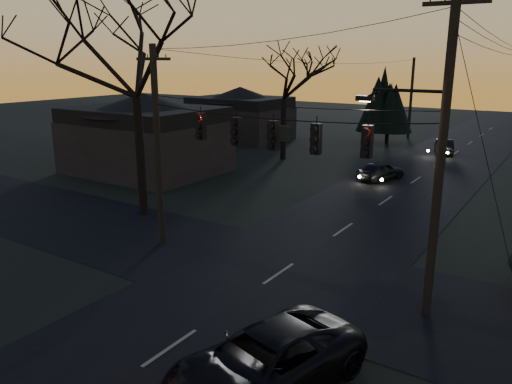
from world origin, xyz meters
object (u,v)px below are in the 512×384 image
Objects in this scene: sedan_oncoming_b at (444,147)px; sedan_oncoming_a at (381,171)px; bare_tree_left at (134,46)px; utility_pole_far_l at (408,138)px; suv_near at (265,363)px; utility_pole_left at (163,243)px; utility_pole_right at (426,313)px.

sedan_oncoming_a is at bearing 67.14° from sedan_oncoming_b.
bare_tree_left is 28.82m from sedan_oncoming_b.
sedan_oncoming_b is at bearing -77.54° from sedan_oncoming_a.
utility_pole_far_l is 8.91m from sedan_oncoming_b.
utility_pole_far_l reaches higher than suv_near.
sedan_oncoming_a is 0.96× the size of sedan_oncoming_b.
utility_pole_left reaches higher than utility_pole_far_l.
sedan_oncoming_b is at bearing 79.76° from utility_pole_left.
suv_near is (9.20, -6.07, 0.76)m from utility_pole_left.
utility_pole_left is at bearing -34.16° from bare_tree_left.
suv_near is at bearing 121.07° from sedan_oncoming_a.
bare_tree_left is (-3.76, 2.55, 8.49)m from utility_pole_left.
bare_tree_left reaches higher than utility_pole_left.
utility_pole_far_l reaches higher than sedan_oncoming_a.
utility_pole_far_l is (0.00, 36.00, 0.00)m from utility_pole_left.
sedan_oncoming_a is (7.75, 14.14, -7.85)m from bare_tree_left.
sedan_oncoming_b is (-6.30, 28.80, 0.64)m from utility_pole_right.
suv_near is 1.40× the size of sedan_oncoming_b.
sedan_oncoming_a is 12.16m from sedan_oncoming_b.
utility_pole_right is 1.84× the size of suv_near.
bare_tree_left is 3.13× the size of sedan_oncoming_b.
utility_pole_right is 0.82× the size of bare_tree_left.
utility_pole_right is 2.69× the size of sedan_oncoming_a.
utility_pole_right is at bearing 85.08° from suv_near.
suv_near is at bearing -110.75° from utility_pole_right.
bare_tree_left reaches higher than sedan_oncoming_a.
suv_near is at bearing -33.42° from utility_pole_left.
utility_pole_left is at bearing 180.00° from utility_pole_right.
utility_pole_left is at bearing 162.42° from suv_near.
bare_tree_left is (-15.26, 2.55, 8.49)m from utility_pole_right.
utility_pole_left reaches higher than sedan_oncoming_a.
bare_tree_left is (-3.76, -33.45, 8.49)m from utility_pole_far_l.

